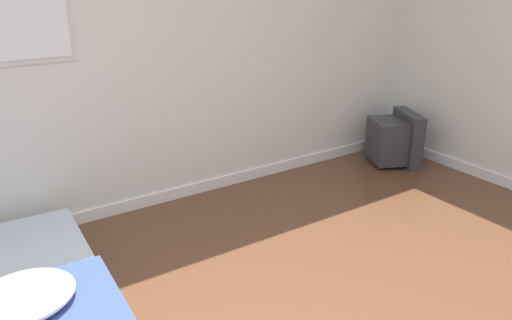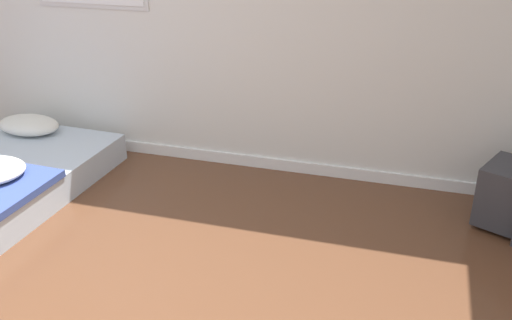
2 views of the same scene
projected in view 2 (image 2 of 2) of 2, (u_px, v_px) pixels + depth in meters
The scene contains 0 objects.
Camera 2 is at (1.81, -1.39, 1.96)m, focal length 40.00 mm.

